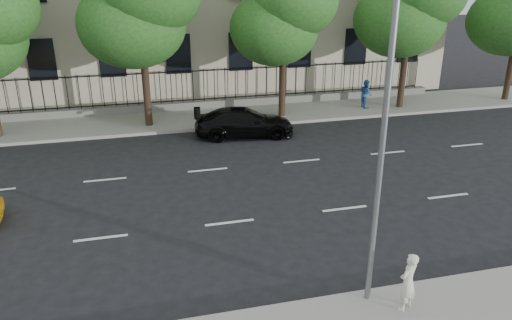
# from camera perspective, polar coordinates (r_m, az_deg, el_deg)

# --- Properties ---
(ground) EXTENTS (120.00, 120.00, 0.00)m
(ground) POSITION_cam_1_polar(r_m,az_deg,el_deg) (14.14, -1.02, -11.92)
(ground) COLOR black
(ground) RESTS_ON ground
(far_sidewalk) EXTENTS (60.00, 4.00, 0.15)m
(far_sidewalk) POSITION_cam_1_polar(r_m,az_deg,el_deg) (26.76, -7.88, 4.67)
(far_sidewalk) COLOR gray
(far_sidewalk) RESTS_ON ground
(lane_markings) EXTENTS (49.60, 4.62, 0.01)m
(lane_markings) POSITION_cam_1_polar(r_m,az_deg,el_deg) (18.21, -4.43, -3.80)
(lane_markings) COLOR silver
(lane_markings) RESTS_ON ground
(iron_fence) EXTENTS (30.00, 0.50, 2.20)m
(iron_fence) POSITION_cam_1_polar(r_m,az_deg,el_deg) (28.23, -8.35, 6.76)
(iron_fence) COLOR slate
(iron_fence) RESTS_ON far_sidewalk
(street_light) EXTENTS (0.25, 3.32, 8.05)m
(street_light) POSITION_cam_1_polar(r_m,az_deg,el_deg) (11.30, 13.45, 7.38)
(street_light) COLOR slate
(street_light) RESTS_ON near_sidewalk
(tree_d) EXTENTS (5.34, 4.94, 8.84)m
(tree_d) POSITION_cam_1_polar(r_m,az_deg,el_deg) (26.07, 3.18, 17.31)
(tree_d) COLOR #382619
(tree_d) RESTS_ON far_sidewalk
(black_sedan) EXTENTS (4.93, 2.48, 1.37)m
(black_sedan) POSITION_cam_1_polar(r_m,az_deg,el_deg) (23.90, -1.38, 4.33)
(black_sedan) COLOR black
(black_sedan) RESTS_ON ground
(woman_near) EXTENTS (0.65, 0.58, 1.49)m
(woman_near) POSITION_cam_1_polar(r_m,az_deg,el_deg) (12.48, 16.98, -13.17)
(woman_near) COLOR beige
(woman_near) RESTS_ON near_sidewalk
(pedestrian_far) EXTENTS (0.63, 0.79, 1.57)m
(pedestrian_far) POSITION_cam_1_polar(r_m,az_deg,el_deg) (28.88, 12.44, 7.41)
(pedestrian_far) COLOR navy
(pedestrian_far) RESTS_ON far_sidewalk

